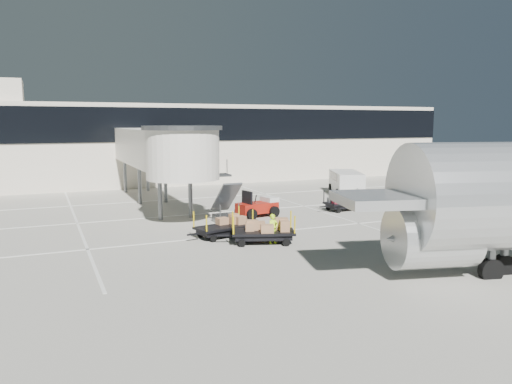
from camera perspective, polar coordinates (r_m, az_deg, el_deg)
ground at (r=26.91m, az=3.52°, el=-5.43°), size 140.00×140.00×0.00m
lane_markings at (r=35.08m, az=-4.40°, el=-2.26°), size 40.00×30.00×0.02m
terminal at (r=54.53m, az=-11.27°, el=5.60°), size 64.00×12.11×15.20m
jet_bridge at (r=36.50m, az=-10.91°, el=4.78°), size 5.70×20.40×6.03m
baggage_tug at (r=33.14m, az=0.23°, el=-1.71°), size 2.91×2.14×1.79m
suitcase_cart at (r=36.01m, az=10.23°, el=-1.30°), size 3.67×1.52×1.43m
box_cart_near at (r=25.95m, az=1.03°, el=-4.52°), size 4.04×2.60×1.56m
box_cart_far at (r=27.35m, az=-3.59°, el=-4.03°), size 3.85×2.13×1.47m
ground_worker at (r=25.81m, az=1.97°, el=-4.23°), size 0.61×0.45×1.55m
minivan at (r=44.00m, az=10.23°, el=1.29°), size 3.95×5.67×1.99m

